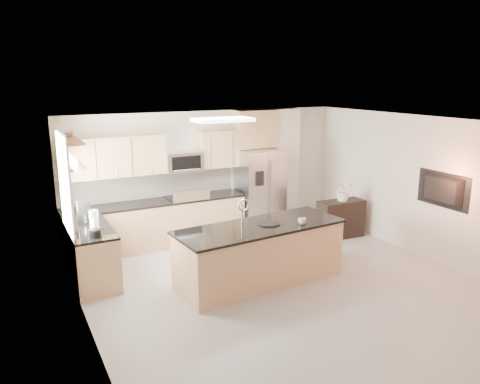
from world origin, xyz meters
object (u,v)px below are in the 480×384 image
platter (269,223)px  television (440,190)px  kettle (94,223)px  flower_vase (344,185)px  island (260,253)px  bowl (65,133)px  cup (302,221)px  blender (94,225)px  range (187,219)px  refrigerator (259,191)px  coffee_maker (84,212)px  microwave (183,162)px  credenza (340,219)px

platter → television: bearing=-14.2°
kettle → flower_vase: size_ratio=0.38×
television → island: bearing=76.4°
platter → bowl: bearing=147.3°
bowl → television: 6.38m
cup → television: television is taller
cup → kettle: 3.29m
cup → bowl: bearing=148.0°
blender → bowl: bowl is taller
range → refrigerator: 1.71m
range → kettle: bearing=-147.7°
bowl → television: bearing=-23.7°
platter → coffee_maker: size_ratio=0.95×
microwave → flower_vase: 3.31m
microwave → kettle: microwave is taller
range → credenza: size_ratio=1.17×
range → cup: range is taller
microwave → television: 4.79m
television → range: bearing=48.4°
kettle → credenza: bearing=0.8°
microwave → cup: bearing=-70.2°
flower_vase → range: bearing=157.6°
refrigerator → flower_vase: 1.78m
flower_vase → television: 1.98m
refrigerator → coffee_maker: (-3.75, -0.76, 0.21)m
refrigerator → bowl: (-3.91, -0.54, 1.49)m
refrigerator → coffee_maker: bearing=-168.5°
range → blender: (-2.07, -1.61, 0.63)m
platter → cup: bearing=-27.9°
cup → television: 2.60m
platter → blender: 2.70m
blender → television: (5.58, -1.52, 0.25)m
coffee_maker → island: bearing=-32.3°
cup → platter: bearing=152.1°
refrigerator → platter: refrigerator is taller
credenza → platter: platter is taller
range → island: island is taller
range → refrigerator: refrigerator is taller
cup → flower_vase: size_ratio=0.19×
flower_vase → television: bearing=-74.3°
microwave → credenza: size_ratio=0.78×
island → flower_vase: size_ratio=4.17×
microwave → platter: 2.62m
refrigerator → range: bearing=178.4°
cup → platter: size_ratio=0.37×
flower_vase → blender: bearing=-175.7°
island → bowl: 3.68m
refrigerator → television: size_ratio=1.65×
blender → television: size_ratio=0.39×
cup → island: bearing=158.1°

